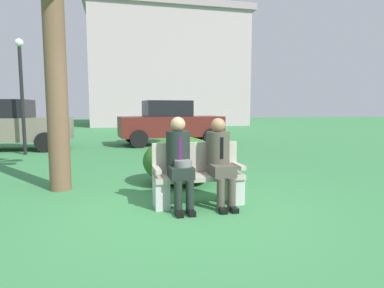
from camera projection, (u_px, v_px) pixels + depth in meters
ground_plane at (182, 211)px, 4.47m from camera, size 80.00×80.00×0.00m
park_bench at (198, 178)px, 4.78m from camera, size 1.30×0.44×0.90m
seated_man_left at (180, 158)px, 4.56m from camera, size 0.34×0.72×1.28m
seated_man_right at (220, 157)px, 4.70m from camera, size 0.34×0.72×1.26m
shrub_near_bench at (181, 160)px, 6.02m from camera, size 1.42×1.30×0.89m
parked_car_near at (7, 125)px, 10.84m from camera, size 4.02×1.98×1.68m
parked_car_far at (170, 123)px, 12.56m from camera, size 4.01×1.97×1.68m
street_lamp at (21, 84)px, 9.64m from camera, size 0.24×0.24×3.42m
building_backdrop at (165, 70)px, 28.01m from camera, size 12.71×9.08×9.29m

